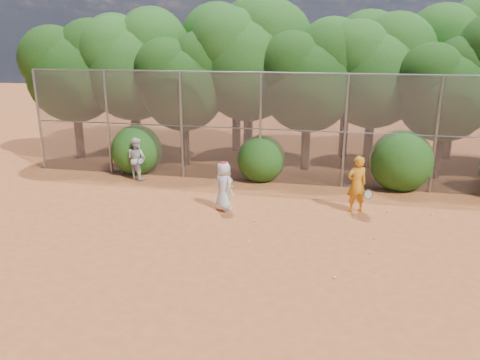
# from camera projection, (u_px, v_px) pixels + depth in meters

# --- Properties ---
(ground) EXTENTS (80.00, 80.00, 0.00)m
(ground) POSITION_uv_depth(u_px,v_px,m) (258.00, 253.00, 11.68)
(ground) COLOR #AA5226
(ground) RESTS_ON ground
(fence_back) EXTENTS (20.05, 0.09, 4.03)m
(fence_back) POSITION_uv_depth(u_px,v_px,m) (285.00, 128.00, 16.72)
(fence_back) COLOR gray
(fence_back) RESTS_ON ground
(tree_0) EXTENTS (4.38, 3.81, 6.00)m
(tree_0) POSITION_uv_depth(u_px,v_px,m) (74.00, 68.00, 19.96)
(tree_0) COLOR black
(tree_0) RESTS_ON ground
(tree_1) EXTENTS (4.64, 4.03, 6.35)m
(tree_1) POSITION_uv_depth(u_px,v_px,m) (133.00, 63.00, 19.86)
(tree_1) COLOR black
(tree_1) RESTS_ON ground
(tree_2) EXTENTS (3.99, 3.47, 5.47)m
(tree_2) POSITION_uv_depth(u_px,v_px,m) (184.00, 79.00, 18.87)
(tree_2) COLOR black
(tree_2) RESTS_ON ground
(tree_3) EXTENTS (4.89, 4.26, 6.70)m
(tree_3) POSITION_uv_depth(u_px,v_px,m) (250.00, 58.00, 19.07)
(tree_3) COLOR black
(tree_3) RESTS_ON ground
(tree_4) EXTENTS (4.19, 3.64, 5.73)m
(tree_4) POSITION_uv_depth(u_px,v_px,m) (310.00, 76.00, 18.19)
(tree_4) COLOR black
(tree_4) RESTS_ON ground
(tree_5) EXTENTS (4.51, 3.92, 6.17)m
(tree_5) POSITION_uv_depth(u_px,v_px,m) (376.00, 68.00, 18.35)
(tree_5) COLOR black
(tree_5) RESTS_ON ground
(tree_6) EXTENTS (3.86, 3.36, 5.29)m
(tree_6) POSITION_uv_depth(u_px,v_px,m) (447.00, 86.00, 17.08)
(tree_6) COLOR black
(tree_6) RESTS_ON ground
(tree_9) EXTENTS (4.83, 4.20, 6.62)m
(tree_9) POSITION_uv_depth(u_px,v_px,m) (134.00, 56.00, 22.17)
(tree_9) COLOR black
(tree_9) RESTS_ON ground
(tree_10) EXTENTS (5.15, 4.48, 7.06)m
(tree_10) POSITION_uv_depth(u_px,v_px,m) (238.00, 50.00, 21.27)
(tree_10) COLOR black
(tree_10) RESTS_ON ground
(tree_11) EXTENTS (4.64, 4.03, 6.35)m
(tree_11) POSITION_uv_depth(u_px,v_px,m) (350.00, 62.00, 20.02)
(tree_11) COLOR black
(tree_11) RESTS_ON ground
(tree_12) EXTENTS (5.02, 4.37, 6.88)m
(tree_12) POSITION_uv_depth(u_px,v_px,m) (460.00, 54.00, 19.58)
(tree_12) COLOR black
(tree_12) RESTS_ON ground
(bush_0) EXTENTS (2.00, 2.00, 2.00)m
(bush_0) POSITION_uv_depth(u_px,v_px,m) (137.00, 148.00, 18.49)
(bush_0) COLOR #1B4912
(bush_0) RESTS_ON ground
(bush_1) EXTENTS (1.80, 1.80, 1.80)m
(bush_1) POSITION_uv_depth(u_px,v_px,m) (261.00, 157.00, 17.51)
(bush_1) COLOR #1B4912
(bush_1) RESTS_ON ground
(bush_2) EXTENTS (2.20, 2.20, 2.20)m
(bush_2) POSITION_uv_depth(u_px,v_px,m) (401.00, 158.00, 16.45)
(bush_2) COLOR #1B4912
(bush_2) RESTS_ON ground
(player_yellow) EXTENTS (0.89, 0.66, 1.77)m
(player_yellow) POSITION_uv_depth(u_px,v_px,m) (357.00, 184.00, 14.21)
(player_yellow) COLOR orange
(player_yellow) RESTS_ON ground
(player_teen) EXTENTS (0.89, 0.85, 1.57)m
(player_teen) POSITION_uv_depth(u_px,v_px,m) (224.00, 186.00, 14.41)
(player_teen) COLOR silver
(player_teen) RESTS_ON ground
(player_white) EXTENTS (0.94, 0.85, 1.59)m
(player_white) POSITION_uv_depth(u_px,v_px,m) (137.00, 159.00, 17.63)
(player_white) COLOR silver
(player_white) RESTS_ON ground
(ball_0) EXTENTS (0.07, 0.07, 0.07)m
(ball_0) POSITION_uv_depth(u_px,v_px,m) (374.00, 238.00, 12.44)
(ball_0) COLOR #CCE92A
(ball_0) RESTS_ON ground
(ball_1) EXTENTS (0.07, 0.07, 0.07)m
(ball_1) POSITION_uv_depth(u_px,v_px,m) (387.00, 212.00, 14.36)
(ball_1) COLOR #CCE92A
(ball_1) RESTS_ON ground
(ball_2) EXTENTS (0.07, 0.07, 0.07)m
(ball_2) POSITION_uv_depth(u_px,v_px,m) (334.00, 277.00, 10.39)
(ball_2) COLOR #CCE92A
(ball_2) RESTS_ON ground
(ball_3) EXTENTS (0.07, 0.07, 0.07)m
(ball_3) POSITION_uv_depth(u_px,v_px,m) (370.00, 252.00, 11.62)
(ball_3) COLOR #CCE92A
(ball_3) RESTS_ON ground
(ball_4) EXTENTS (0.07, 0.07, 0.07)m
(ball_4) POSITION_uv_depth(u_px,v_px,m) (248.00, 242.00, 12.23)
(ball_4) COLOR #CCE92A
(ball_4) RESTS_ON ground
(ball_5) EXTENTS (0.07, 0.07, 0.07)m
(ball_5) POSITION_uv_depth(u_px,v_px,m) (432.00, 214.00, 14.18)
(ball_5) COLOR #CCE92A
(ball_5) RESTS_ON ground
(ball_6) EXTENTS (0.07, 0.07, 0.07)m
(ball_6) POSITION_uv_depth(u_px,v_px,m) (254.00, 221.00, 13.66)
(ball_6) COLOR #CCE92A
(ball_6) RESTS_ON ground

